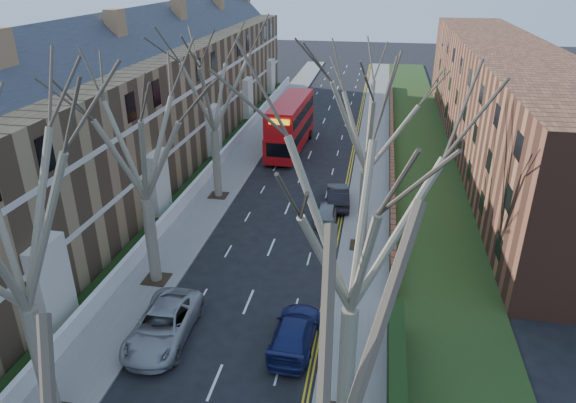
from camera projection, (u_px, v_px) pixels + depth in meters
The scene contains 16 objects.
pavement_left at pixel (249, 151), 50.15m from camera, with size 3.00×102.00×0.12m, color slate.
pavement_right at pixel (373, 158), 48.23m from camera, with size 3.00×102.00×0.12m, color slate.
terrace_left at pixel (132, 113), 41.93m from camera, with size 9.70×78.00×13.60m.
flats_right at pixel (502, 101), 47.90m from camera, with size 13.97×54.00×10.00m.
front_wall_left at pixel (207, 174), 43.03m from camera, with size 0.30×78.00×1.00m.
grass_verge_right at pixel (422, 160), 47.47m from camera, with size 6.00×102.00×0.06m.
tree_left_mid at pixel (0, 203), 16.64m from camera, with size 10.50×10.50×14.71m.
tree_left_far at pixel (137, 126), 25.70m from camera, with size 10.15×10.15×14.22m.
tree_left_dist at pixel (211, 74), 36.29m from camera, with size 10.50×10.50×14.71m.
tree_right_mid at pixel (357, 204), 16.60m from camera, with size 10.50×10.50×14.71m.
tree_right_far at pixel (370, 106), 29.24m from camera, with size 10.15×10.15×14.22m.
double_decker_bus at pixel (291, 126), 49.75m from camera, with size 3.21×11.59×4.79m.
car_left_far at pixel (163, 325), 24.74m from camera, with size 2.60×5.64×1.57m, color #97989C.
car_right_near at pixel (295, 332), 24.39m from camera, with size 1.98×4.88×1.42m, color navy.
car_right_mid at pixel (327, 212), 36.38m from camera, with size 1.52×3.77×1.29m, color gray.
car_right_far at pixel (338, 196), 38.64m from camera, with size 1.61×4.62×1.52m, color black.
Camera 1 is at (6.16, -7.19, 16.59)m, focal length 32.00 mm.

